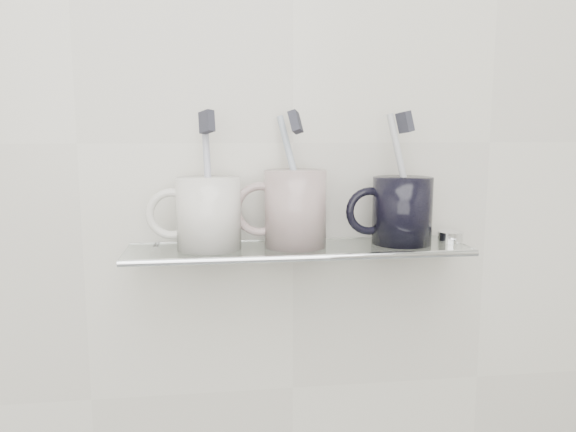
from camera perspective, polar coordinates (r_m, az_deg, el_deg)
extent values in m
plane|color=beige|center=(0.87, 0.52, 7.44)|extent=(2.50, 0.00, 2.50)
cube|color=silver|center=(0.83, 1.10, -3.41)|extent=(0.50, 0.12, 0.01)
cylinder|color=silver|center=(0.77, 1.72, -4.28)|extent=(0.50, 0.01, 0.01)
cylinder|color=silver|center=(0.87, -13.22, -3.76)|extent=(0.02, 0.03, 0.02)
cylinder|color=silver|center=(0.93, 13.63, -3.01)|extent=(0.02, 0.03, 0.02)
cylinder|color=white|center=(0.81, -8.05, 0.28)|extent=(0.12, 0.12, 0.10)
torus|color=white|center=(0.81, -11.72, 0.21)|extent=(0.07, 0.01, 0.07)
cylinder|color=#A1A2BC|center=(0.81, -8.13, 3.76)|extent=(0.02, 0.06, 0.19)
cube|color=#2C2D37|center=(0.80, -8.25, 9.45)|extent=(0.02, 0.03, 0.03)
cylinder|color=silver|center=(0.82, 0.75, 0.77)|extent=(0.10, 0.10, 0.11)
torus|color=silver|center=(0.81, -2.84, 0.70)|extent=(0.08, 0.01, 0.08)
cylinder|color=#8799AE|center=(0.81, 0.76, 3.89)|extent=(0.05, 0.07, 0.18)
cube|color=#2C2D37|center=(0.81, 0.77, 9.53)|extent=(0.03, 0.03, 0.04)
cylinder|color=black|center=(0.86, 11.52, 0.55)|extent=(0.09, 0.09, 0.10)
torus|color=black|center=(0.84, 8.28, 0.49)|extent=(0.07, 0.01, 0.07)
cylinder|color=silver|center=(0.85, 11.63, 3.94)|extent=(0.06, 0.02, 0.19)
cube|color=#2C2D37|center=(0.85, 11.80, 9.31)|extent=(0.03, 0.03, 0.03)
cylinder|color=silver|center=(0.89, 16.20, -2.04)|extent=(0.04, 0.04, 0.02)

